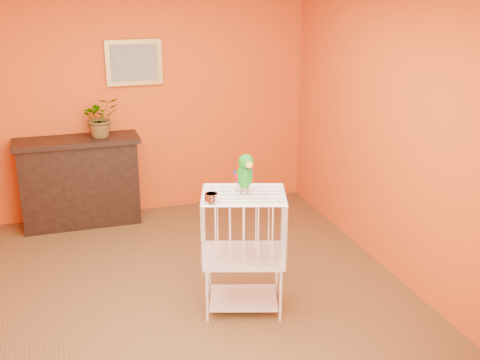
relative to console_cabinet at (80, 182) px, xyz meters
name	(u,v)px	position (x,y,z in m)	size (l,w,h in m)	color
ground	(181,301)	(0.70, -2.02, -0.50)	(4.50, 4.50, 0.00)	brown
room_shell	(175,121)	(0.70, -2.02, 1.09)	(4.50, 4.50, 4.50)	#D55014
console_cabinet	(80,182)	(0.00, 0.00, 0.00)	(1.33, 0.48, 0.99)	black
potted_plant	(101,122)	(0.28, -0.04, 0.66)	(0.39, 0.43, 0.34)	#26722D
framed_picture	(134,63)	(0.70, 0.20, 1.25)	(0.62, 0.04, 0.50)	#B89941
birdcage	(244,250)	(1.18, -2.26, 0.03)	(0.77, 0.67, 1.01)	white
feed_cup	(211,198)	(0.89, -2.37, 0.56)	(0.10, 0.10, 0.07)	silver
parrot	(245,173)	(1.19, -2.25, 0.69)	(0.16, 0.30, 0.34)	#59544C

